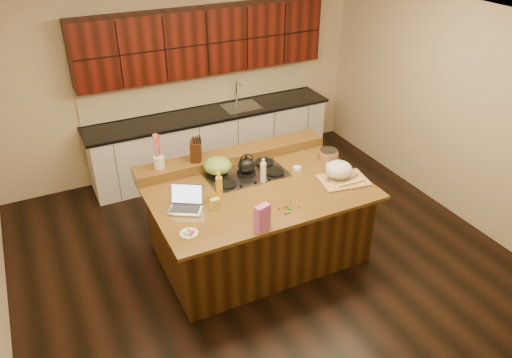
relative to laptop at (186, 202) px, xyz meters
name	(u,v)px	position (x,y,z in m)	size (l,w,h in m)	color
room	(258,153)	(0.85, 0.03, 0.37)	(5.52, 5.02, 2.72)	black
island	(258,221)	(0.85, 0.03, -0.52)	(2.40, 1.60, 0.92)	black
back_ledge	(232,156)	(0.85, 0.73, 0.00)	(2.40, 0.30, 0.12)	black
cooktop	(246,174)	(0.85, 0.33, -0.05)	(0.92, 0.52, 0.05)	gray
back_counter	(209,108)	(1.15, 2.26, 0.00)	(3.70, 0.66, 2.40)	silver
kettle	(246,165)	(0.85, 0.33, 0.07)	(0.19, 0.19, 0.17)	black
green_bowl	(218,166)	(0.55, 0.46, 0.07)	(0.32, 0.32, 0.18)	olive
laptop	(186,202)	(0.00, 0.00, 0.00)	(0.43, 0.41, 0.24)	#B7B7BC
oil_bottle	(219,188)	(0.37, -0.01, 0.07)	(0.07, 0.07, 0.27)	#F7AD2B
vinegar_bottle	(263,173)	(0.95, 0.10, 0.06)	(0.06, 0.06, 0.25)	silver
wooden_tray	(340,172)	(1.76, -0.23, 0.03)	(0.59, 0.47, 0.21)	tan
ramekin_a	(330,166)	(1.82, 0.06, -0.04)	(0.10, 0.10, 0.04)	white
ramekin_b	(339,164)	(1.94, 0.05, -0.04)	(0.10, 0.10, 0.04)	white
ramekin_c	(297,169)	(1.43, 0.17, -0.04)	(0.10, 0.10, 0.04)	white
strainer_bowl	(328,155)	(1.93, 0.26, -0.02)	(0.24, 0.24, 0.09)	#996B3F
kitchen_timer	(329,180)	(1.60, -0.23, -0.03)	(0.08, 0.08, 0.07)	silver
pink_bag	(262,218)	(0.53, -0.70, 0.08)	(0.15, 0.08, 0.28)	#C45CA5
candy_plate	(189,233)	(-0.13, -0.45, -0.06)	(0.18, 0.18, 0.01)	white
package_box	(215,204)	(0.26, -0.17, 0.00)	(0.09, 0.06, 0.13)	gold
utensil_crock	(159,162)	(-0.05, 0.73, 0.13)	(0.12, 0.12, 0.14)	white
knife_block	(196,151)	(0.39, 0.73, 0.18)	(0.12, 0.20, 0.24)	black
gumdrop_0	(287,206)	(0.94, -0.46, -0.05)	(0.02, 0.02, 0.02)	red
gumdrop_1	(291,209)	(0.95, -0.52, -0.05)	(0.02, 0.02, 0.02)	#198C26
gumdrop_2	(285,214)	(0.86, -0.57, -0.05)	(0.02, 0.02, 0.02)	red
gumdrop_3	(285,207)	(0.92, -0.46, -0.05)	(0.02, 0.02, 0.02)	#198C26
gumdrop_4	(264,214)	(0.66, -0.48, -0.05)	(0.02, 0.02, 0.02)	red
gumdrop_5	(286,213)	(0.87, -0.57, -0.05)	(0.02, 0.02, 0.02)	#198C26
gumdrop_6	(270,213)	(0.73, -0.49, -0.05)	(0.02, 0.02, 0.02)	red
gumdrop_7	(288,209)	(0.93, -0.50, -0.05)	(0.02, 0.02, 0.02)	#198C26
gumdrop_8	(279,208)	(0.85, -0.46, -0.05)	(0.02, 0.02, 0.02)	red
gumdrop_9	(289,213)	(0.90, -0.57, -0.05)	(0.02, 0.02, 0.02)	#198C26
gumdrop_10	(299,207)	(1.04, -0.53, -0.05)	(0.02, 0.02, 0.02)	red
gumdrop_11	(291,201)	(1.03, -0.39, -0.05)	(0.02, 0.02, 0.02)	#198C26
gumdrop_12	(268,208)	(0.75, -0.39, -0.05)	(0.02, 0.02, 0.02)	red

